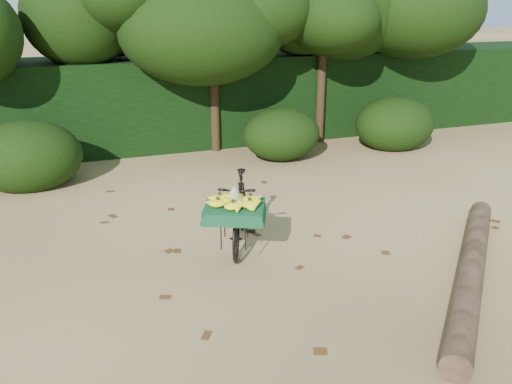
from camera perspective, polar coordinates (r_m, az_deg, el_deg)
name	(u,v)px	position (r m, az deg, el deg)	size (l,w,h in m)	color
ground	(303,274)	(6.25, 4.97, -8.55)	(80.00, 80.00, 0.00)	tan
vendor_bicycle	(239,211)	(6.69, -1.76, -1.97)	(1.15, 1.72, 0.93)	black
fallen_log	(472,268)	(6.49, 21.74, -7.49)	(0.27, 0.27, 3.77)	brown
hedge_backdrop	(180,100)	(11.69, -7.99, 9.56)	(26.00, 1.80, 1.80)	black
tree_row	(152,51)	(10.64, -10.86, 14.38)	(14.50, 2.00, 4.00)	black
bush_clumps	(231,141)	(10.01, -2.61, 5.35)	(8.80, 1.70, 0.90)	black
leaf_litter	(281,249)	(6.77, 2.68, -6.06)	(7.00, 7.30, 0.01)	#543016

